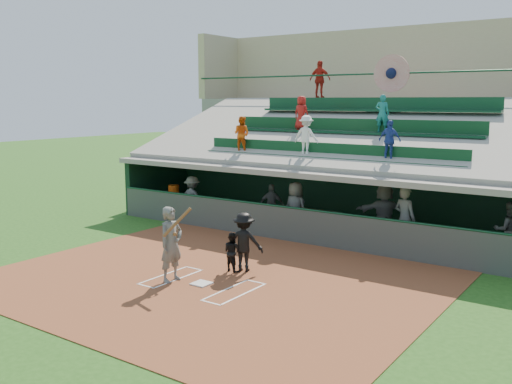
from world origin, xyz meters
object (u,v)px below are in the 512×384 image
Objects in this scene: catcher at (232,252)px; white_table at (172,205)px; home_plate at (202,283)px; water_cooler at (174,190)px; batter_at_plate at (171,244)px.

catcher is 1.20× the size of white_table.
catcher is at bearing -49.67° from white_table.
home_plate is at bearing -56.62° from white_table.
white_table is 2.10× the size of water_cooler.
catcher reaches higher than white_table.
home_plate is 0.49× the size of white_table.
water_cooler reaches higher than catcher.
white_table is at bearing 132.99° from batter_at_plate.
home_plate is 1.24m from batter_at_plate.
batter_at_plate is at bearing -47.60° from water_cooler.
catcher is 7.88m from water_cooler.
batter_at_plate is at bearing 73.24° from catcher.
water_cooler is at bearing 39.84° from white_table.
white_table is 0.60m from water_cooler.
batter_at_plate reaches higher than water_cooler.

